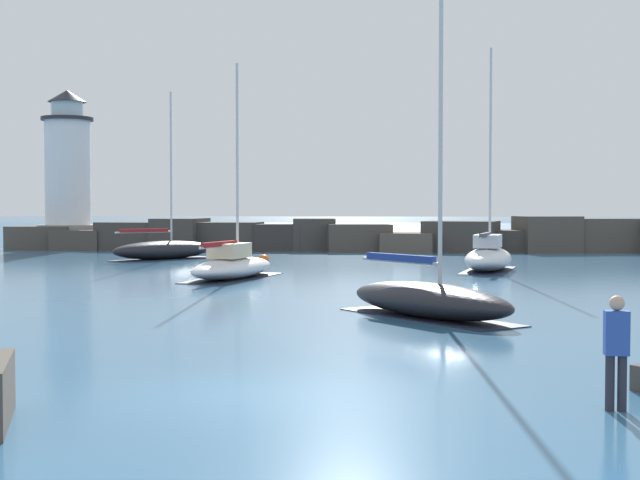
{
  "coord_description": "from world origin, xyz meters",
  "views": [
    {
      "loc": [
        2.83,
        -14.31,
        3.09
      ],
      "look_at": [
        -2.19,
        28.22,
        1.54
      ],
      "focal_mm": 50.0,
      "sensor_mm": 36.0,
      "label": 1
    }
  ],
  "objects_px": {
    "mooring_buoy_far_side": "(263,261)",
    "lighthouse": "(68,181)",
    "sailboat_moored_5": "(164,249)",
    "sailboat_moored_6": "(488,257)",
    "sailboat_moored_2": "(428,298)",
    "person_on_rocks": "(616,346)",
    "sailboat_moored_1": "(232,265)"
  },
  "relations": [
    {
      "from": "sailboat_moored_6",
      "to": "lighthouse",
      "type": "bearing_deg",
      "value": 145.68
    },
    {
      "from": "sailboat_moored_2",
      "to": "mooring_buoy_far_side",
      "type": "relative_size",
      "value": 11.29
    },
    {
      "from": "lighthouse",
      "to": "sailboat_moored_6",
      "type": "height_order",
      "value": "lighthouse"
    },
    {
      "from": "person_on_rocks",
      "to": "mooring_buoy_far_side",
      "type": "bearing_deg",
      "value": 109.51
    },
    {
      "from": "sailboat_moored_6",
      "to": "sailboat_moored_2",
      "type": "bearing_deg",
      "value": -98.94
    },
    {
      "from": "lighthouse",
      "to": "sailboat_moored_6",
      "type": "distance_m",
      "value": 36.54
    },
    {
      "from": "sailboat_moored_2",
      "to": "sailboat_moored_6",
      "type": "xyz_separation_m",
      "value": [
        3.0,
        19.09,
        0.15
      ]
    },
    {
      "from": "lighthouse",
      "to": "sailboat_moored_2",
      "type": "height_order",
      "value": "lighthouse"
    },
    {
      "from": "sailboat_moored_2",
      "to": "person_on_rocks",
      "type": "bearing_deg",
      "value": -76.09
    },
    {
      "from": "sailboat_moored_2",
      "to": "sailboat_moored_6",
      "type": "bearing_deg",
      "value": 81.06
    },
    {
      "from": "sailboat_moored_5",
      "to": "mooring_buoy_far_side",
      "type": "xyz_separation_m",
      "value": [
        7.18,
        -6.18,
        -0.27
      ]
    },
    {
      "from": "sailboat_moored_6",
      "to": "person_on_rocks",
      "type": "bearing_deg",
      "value": -90.39
    },
    {
      "from": "sailboat_moored_1",
      "to": "sailboat_moored_5",
      "type": "distance_m",
      "value": 15.5
    },
    {
      "from": "sailboat_moored_2",
      "to": "person_on_rocks",
      "type": "relative_size",
      "value": 5.49
    },
    {
      "from": "lighthouse",
      "to": "sailboat_moored_1",
      "type": "bearing_deg",
      "value": -55.15
    },
    {
      "from": "sailboat_moored_6",
      "to": "sailboat_moored_5",
      "type": "bearing_deg",
      "value": 157.79
    },
    {
      "from": "sailboat_moored_1",
      "to": "person_on_rocks",
      "type": "bearing_deg",
      "value": -65.12
    },
    {
      "from": "sailboat_moored_1",
      "to": "sailboat_moored_6",
      "type": "height_order",
      "value": "sailboat_moored_6"
    },
    {
      "from": "person_on_rocks",
      "to": "sailboat_moored_5",
      "type": "bearing_deg",
      "value": 115.9
    },
    {
      "from": "mooring_buoy_far_side",
      "to": "lighthouse",
      "type": "bearing_deg",
      "value": 134.18
    },
    {
      "from": "sailboat_moored_5",
      "to": "sailboat_moored_6",
      "type": "distance_m",
      "value": 20.15
    },
    {
      "from": "sailboat_moored_2",
      "to": "sailboat_moored_5",
      "type": "relative_size",
      "value": 0.96
    },
    {
      "from": "lighthouse",
      "to": "mooring_buoy_far_side",
      "type": "distance_m",
      "value": 26.94
    },
    {
      "from": "sailboat_moored_2",
      "to": "sailboat_moored_6",
      "type": "relative_size",
      "value": 0.88
    },
    {
      "from": "lighthouse",
      "to": "mooring_buoy_far_side",
      "type": "relative_size",
      "value": 13.95
    },
    {
      "from": "sailboat_moored_1",
      "to": "sailboat_moored_5",
      "type": "xyz_separation_m",
      "value": [
        -7.19,
        13.73,
        0.03
      ]
    },
    {
      "from": "sailboat_moored_5",
      "to": "mooring_buoy_far_side",
      "type": "height_order",
      "value": "sailboat_moored_5"
    },
    {
      "from": "sailboat_moored_1",
      "to": "sailboat_moored_6",
      "type": "xyz_separation_m",
      "value": [
        11.46,
        6.11,
        0.12
      ]
    },
    {
      "from": "sailboat_moored_5",
      "to": "sailboat_moored_2",
      "type": "bearing_deg",
      "value": -59.63
    },
    {
      "from": "mooring_buoy_far_side",
      "to": "sailboat_moored_2",
      "type": "bearing_deg",
      "value": -67.57
    },
    {
      "from": "sailboat_moored_5",
      "to": "sailboat_moored_6",
      "type": "relative_size",
      "value": 0.92
    },
    {
      "from": "lighthouse",
      "to": "sailboat_moored_1",
      "type": "height_order",
      "value": "lighthouse"
    }
  ]
}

